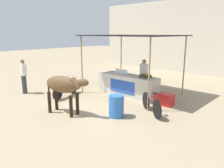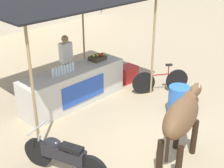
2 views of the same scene
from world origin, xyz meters
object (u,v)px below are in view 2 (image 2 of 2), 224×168
(vendor_behind_counter, at_px, (66,63))
(water_barrel, at_px, (179,101))
(fruit_crate, at_px, (98,57))
(motorcycle_parked, at_px, (63,155))
(stall_counter, at_px, (74,86))
(cooler_box, at_px, (127,74))
(cow, at_px, (182,117))
(bicycle_leaning, at_px, (161,81))

(vendor_behind_counter, distance_m, water_barrel, 3.32)
(fruit_crate, distance_m, motorcycle_parked, 3.64)
(stall_counter, relative_size, cooler_box, 5.00)
(vendor_behind_counter, bearing_deg, motorcycle_parked, -129.72)
(stall_counter, distance_m, water_barrel, 2.75)
(cooler_box, bearing_deg, fruit_crate, 172.48)
(cow, relative_size, bicycle_leaning, 1.33)
(stall_counter, bearing_deg, cow, -92.81)
(stall_counter, distance_m, fruit_crate, 1.10)
(bicycle_leaning, bearing_deg, fruit_crate, 131.39)
(water_barrel, relative_size, motorcycle_parked, 0.45)
(motorcycle_parked, bearing_deg, bicycle_leaning, 10.54)
(vendor_behind_counter, height_order, cow, vendor_behind_counter)
(fruit_crate, relative_size, water_barrel, 0.57)
(vendor_behind_counter, height_order, water_barrel, vendor_behind_counter)
(cow, bearing_deg, stall_counter, 87.19)
(fruit_crate, height_order, water_barrel, fruit_crate)
(vendor_behind_counter, bearing_deg, bicycle_leaning, -49.33)
(stall_counter, height_order, fruit_crate, fruit_crate)
(cow, bearing_deg, cooler_box, 56.29)
(motorcycle_parked, xyz_separation_m, bicycle_leaning, (4.09, 0.76, -0.08))
(water_barrel, xyz_separation_m, motorcycle_parked, (-3.36, 0.32, 0.04))
(fruit_crate, distance_m, cow, 3.63)
(vendor_behind_counter, bearing_deg, cooler_box, -26.97)
(cooler_box, relative_size, motorcycle_parked, 0.35)
(vendor_behind_counter, relative_size, bicycle_leaning, 1.19)
(fruit_crate, xyz_separation_m, motorcycle_parked, (-2.91, -2.10, -0.61))
(fruit_crate, height_order, bicycle_leaning, fruit_crate)
(fruit_crate, bearing_deg, cooler_box, -7.52)
(cooler_box, xyz_separation_m, cow, (-2.21, -3.31, 0.79))
(cooler_box, relative_size, water_barrel, 0.78)
(stall_counter, distance_m, motorcycle_parked, 2.84)
(cow, height_order, bicycle_leaning, cow)
(fruit_crate, distance_m, cooler_box, 1.36)
(cooler_box, distance_m, motorcycle_parked, 4.46)
(stall_counter, bearing_deg, water_barrel, -59.44)
(stall_counter, distance_m, bicycle_leaning, 2.49)
(cow, distance_m, motorcycle_parked, 2.33)
(cooler_box, xyz_separation_m, bicycle_leaning, (0.09, -1.20, 0.11))
(stall_counter, xyz_separation_m, vendor_behind_counter, (0.37, 0.75, 0.37))
(motorcycle_parked, bearing_deg, fruit_crate, 35.85)
(fruit_crate, relative_size, cow, 0.24)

